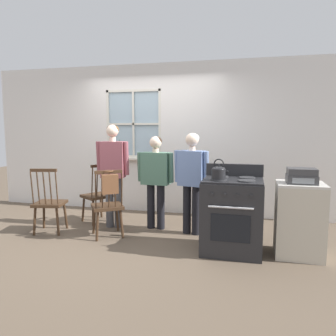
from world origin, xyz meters
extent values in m
plane|color=brown|center=(0.00, 0.00, 0.00)|extent=(16.00, 16.00, 0.00)
cube|color=white|center=(-2.05, 1.40, 1.35)|extent=(2.30, 0.06, 2.70)
cube|color=white|center=(1.68, 1.40, 1.35)|extent=(3.05, 0.06, 2.70)
cube|color=white|center=(-0.37, 1.40, 0.50)|extent=(1.06, 0.06, 1.00)
cube|color=white|center=(-0.37, 1.40, 2.48)|extent=(1.06, 0.06, 0.45)
cube|color=silver|center=(-0.37, 1.32, 0.99)|extent=(1.12, 0.10, 0.03)
cube|color=#9EB7C6|center=(-0.37, 1.41, 1.63)|extent=(1.00, 0.01, 1.19)
cube|color=silver|center=(-0.37, 1.38, 1.63)|extent=(0.04, 0.02, 1.25)
cube|color=silver|center=(-0.37, 1.38, 1.63)|extent=(1.06, 0.02, 0.04)
cube|color=silver|center=(-0.88, 1.38, 1.63)|extent=(0.04, 0.03, 1.25)
cube|color=silver|center=(0.13, 1.38, 1.63)|extent=(0.04, 0.03, 1.25)
cube|color=silver|center=(-0.37, 1.38, 2.23)|extent=(1.06, 0.03, 0.04)
cube|color=silver|center=(-0.37, 1.38, 1.02)|extent=(1.06, 0.03, 0.04)
cube|color=#3D2819|center=(-0.22, -0.13, 0.43)|extent=(0.57, 0.57, 0.04)
cylinder|color=#3D2819|center=(-0.17, 0.09, 0.21)|extent=(0.06, 0.09, 0.41)
cylinder|color=#3D2819|center=(-0.45, -0.10, 0.21)|extent=(0.09, 0.06, 0.41)
cylinder|color=#3D2819|center=(0.01, -0.17, 0.21)|extent=(0.09, 0.06, 0.41)
cylinder|color=#3D2819|center=(-0.27, -0.36, 0.21)|extent=(0.06, 0.09, 0.41)
cylinder|color=#3D2819|center=(0.02, -0.17, 0.69)|extent=(0.05, 0.07, 0.51)
cylinder|color=#3D2819|center=(-0.05, -0.22, 0.69)|extent=(0.05, 0.07, 0.51)
cylinder|color=#3D2819|center=(-0.13, -0.27, 0.69)|extent=(0.05, 0.07, 0.51)
cylinder|color=#3D2819|center=(-0.20, -0.33, 0.69)|extent=(0.05, 0.07, 0.51)
cylinder|color=#3D2819|center=(-0.28, -0.38, 0.69)|extent=(0.05, 0.07, 0.51)
cube|color=#3D2819|center=(-0.13, -0.27, 0.96)|extent=(0.34, 0.25, 0.04)
cube|color=#3D2819|center=(-1.13, -0.17, 0.43)|extent=(0.49, 0.48, 0.04)
cylinder|color=#3D2819|center=(-1.00, 0.02, 0.21)|extent=(0.06, 0.08, 0.41)
cylinder|color=#3D2819|center=(-1.33, -0.05, 0.21)|extent=(0.08, 0.06, 0.41)
cylinder|color=#3D2819|center=(-0.94, -0.30, 0.21)|extent=(0.08, 0.06, 0.41)
cylinder|color=#3D2819|center=(-1.27, -0.37, 0.21)|extent=(0.06, 0.08, 0.41)
cylinder|color=#3D2819|center=(-0.92, -0.30, 0.69)|extent=(0.03, 0.07, 0.51)
cylinder|color=#3D2819|center=(-1.01, -0.32, 0.69)|extent=(0.03, 0.07, 0.51)
cylinder|color=#3D2819|center=(-1.10, -0.34, 0.69)|extent=(0.03, 0.07, 0.51)
cylinder|color=#3D2819|center=(-1.19, -0.36, 0.69)|extent=(0.03, 0.07, 0.51)
cylinder|color=#3D2819|center=(-1.28, -0.38, 0.69)|extent=(0.03, 0.07, 0.51)
cube|color=#3D2819|center=(-1.10, -0.34, 0.96)|extent=(0.38, 0.12, 0.04)
cube|color=#3D2819|center=(-0.71, 0.51, 0.43)|extent=(0.56, 0.57, 0.04)
cylinder|color=#3D2819|center=(-0.75, 0.74, 0.21)|extent=(0.06, 0.09, 0.41)
cylinder|color=#3D2819|center=(-0.93, 0.45, 0.21)|extent=(0.09, 0.06, 0.41)
cylinder|color=#3D2819|center=(-0.48, 0.56, 0.21)|extent=(0.09, 0.06, 0.41)
cylinder|color=#3D2819|center=(-0.67, 0.28, 0.21)|extent=(0.06, 0.09, 0.41)
cylinder|color=#3D2819|center=(-0.47, 0.57, 0.69)|extent=(0.07, 0.05, 0.51)
cylinder|color=#3D2819|center=(-0.52, 0.49, 0.69)|extent=(0.07, 0.05, 0.51)
cylinder|color=#3D2819|center=(-0.57, 0.42, 0.69)|extent=(0.07, 0.05, 0.51)
cylinder|color=#3D2819|center=(-0.61, 0.34, 0.69)|extent=(0.07, 0.05, 0.51)
cylinder|color=#3D2819|center=(-0.66, 0.26, 0.69)|extent=(0.07, 0.05, 0.51)
cube|color=#3D2819|center=(-0.57, 0.42, 0.96)|extent=(0.24, 0.34, 0.04)
cylinder|color=#4C4C51|center=(-0.38, 0.28, 0.40)|extent=(0.12, 0.12, 0.79)
cylinder|color=#4C4C51|center=(-0.24, 0.30, 0.40)|extent=(0.12, 0.12, 0.79)
cube|color=#934C56|center=(-0.31, 0.29, 1.07)|extent=(0.38, 0.25, 0.56)
cylinder|color=#934C56|center=(-0.52, 0.25, 1.09)|extent=(0.09, 0.12, 0.52)
cylinder|color=#934C56|center=(-0.09, 0.30, 1.09)|extent=(0.09, 0.12, 0.52)
cylinder|color=beige|center=(-0.31, 0.29, 1.38)|extent=(0.10, 0.10, 0.07)
sphere|color=beige|center=(-0.31, 0.29, 1.51)|extent=(0.19, 0.19, 0.19)
ellipsoid|color=brown|center=(-0.31, 0.31, 1.53)|extent=(0.19, 0.19, 0.15)
cylinder|color=black|center=(0.27, 0.39, 0.35)|extent=(0.12, 0.12, 0.70)
cylinder|color=black|center=(0.43, 0.38, 0.35)|extent=(0.12, 0.12, 0.70)
cube|color=#4C7560|center=(0.35, 0.39, 0.94)|extent=(0.43, 0.22, 0.49)
cylinder|color=#4C7560|center=(0.10, 0.37, 0.96)|extent=(0.08, 0.11, 0.45)
cylinder|color=#4C7560|center=(0.60, 0.36, 0.96)|extent=(0.08, 0.11, 0.45)
cylinder|color=beige|center=(0.35, 0.39, 1.21)|extent=(0.10, 0.10, 0.06)
sphere|color=beige|center=(0.35, 0.39, 1.34)|extent=(0.18, 0.18, 0.18)
ellipsoid|color=#332319|center=(0.35, 0.40, 1.35)|extent=(0.19, 0.19, 0.15)
cylinder|color=black|center=(0.86, 0.28, 0.36)|extent=(0.12, 0.12, 0.72)
cylinder|color=black|center=(1.00, 0.25, 0.36)|extent=(0.12, 0.12, 0.72)
cube|color=#6B84B7|center=(0.93, 0.27, 0.98)|extent=(0.41, 0.28, 0.51)
cylinder|color=#6B84B7|center=(0.71, 0.29, 1.00)|extent=(0.10, 0.12, 0.47)
cylinder|color=#6B84B7|center=(1.15, 0.20, 1.00)|extent=(0.10, 0.12, 0.47)
cylinder|color=beige|center=(0.93, 0.27, 1.26)|extent=(0.10, 0.10, 0.06)
sphere|color=beige|center=(0.93, 0.27, 1.39)|extent=(0.19, 0.19, 0.19)
ellipsoid|color=silver|center=(0.93, 0.28, 1.40)|extent=(0.19, 0.19, 0.16)
cube|color=#232326|center=(1.55, -0.30, 0.45)|extent=(0.74, 0.64, 0.90)
cube|color=black|center=(1.55, -0.30, 0.91)|extent=(0.72, 0.61, 0.02)
cylinder|color=#2D2D30|center=(1.38, -0.43, 0.93)|extent=(0.20, 0.20, 0.02)
cylinder|color=#2D2D30|center=(1.71, -0.43, 0.93)|extent=(0.20, 0.20, 0.02)
cylinder|color=#2D2D30|center=(1.38, -0.17, 0.93)|extent=(0.20, 0.20, 0.02)
cylinder|color=#2D2D30|center=(1.71, -0.17, 0.93)|extent=(0.20, 0.20, 0.02)
cube|color=#232326|center=(1.55, -0.01, 1.00)|extent=(0.74, 0.06, 0.16)
cube|color=black|center=(1.55, -0.62, 0.40)|extent=(0.46, 0.01, 0.32)
cylinder|color=silver|center=(1.55, -0.64, 0.65)|extent=(0.51, 0.02, 0.02)
cylinder|color=#232326|center=(1.33, -0.63, 0.79)|extent=(0.04, 0.02, 0.04)
cylinder|color=#232326|center=(1.48, -0.63, 0.79)|extent=(0.04, 0.02, 0.04)
cylinder|color=#232326|center=(1.62, -0.63, 0.79)|extent=(0.04, 0.02, 0.04)
cylinder|color=#232326|center=(1.77, -0.63, 0.79)|extent=(0.04, 0.02, 0.04)
cylinder|color=black|center=(1.38, -0.43, 1.00)|extent=(0.17, 0.17, 0.12)
ellipsoid|color=black|center=(1.38, -0.43, 1.06)|extent=(0.16, 0.16, 0.07)
sphere|color=black|center=(1.38, -0.43, 1.10)|extent=(0.03, 0.03, 0.03)
cylinder|color=black|center=(1.46, -0.43, 1.02)|extent=(0.08, 0.03, 0.07)
torus|color=black|center=(1.38, -0.43, 1.12)|extent=(0.12, 0.01, 0.12)
cylinder|color=beige|center=(-0.63, 1.31, 1.06)|extent=(0.14, 0.14, 0.12)
cylinder|color=#33261C|center=(-0.63, 1.31, 1.11)|extent=(0.13, 0.13, 0.01)
cone|color=#2D7038|center=(-0.61, 1.32, 1.24)|extent=(0.07, 0.05, 0.24)
cone|color=#2D7038|center=(-0.64, 1.33, 1.17)|extent=(0.05, 0.06, 0.11)
cone|color=#2D7038|center=(-0.65, 1.30, 1.24)|extent=(0.10, 0.07, 0.24)
cone|color=#2D7038|center=(-0.63, 1.29, 1.17)|extent=(0.04, 0.05, 0.11)
cube|color=brown|center=(-0.08, -0.35, 0.80)|extent=(0.23, 0.20, 0.26)
torus|color=brown|center=(-0.12, -0.28, 0.97)|extent=(0.17, 0.17, 0.01)
cube|color=beige|center=(2.34, -0.23, 0.43)|extent=(0.55, 0.50, 0.87)
cube|color=beige|center=(2.34, -0.23, 0.89)|extent=(0.55, 0.50, 0.03)
cube|color=#38383A|center=(2.34, -0.25, 0.95)|extent=(0.34, 0.28, 0.10)
cube|color=#38383A|center=(2.34, -0.25, 1.04)|extent=(0.32, 0.27, 0.08)
cube|color=gray|center=(2.34, -0.40, 0.95)|extent=(0.24, 0.01, 0.06)
camera|label=1|loc=(1.77, -4.36, 1.55)|focal=35.00mm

